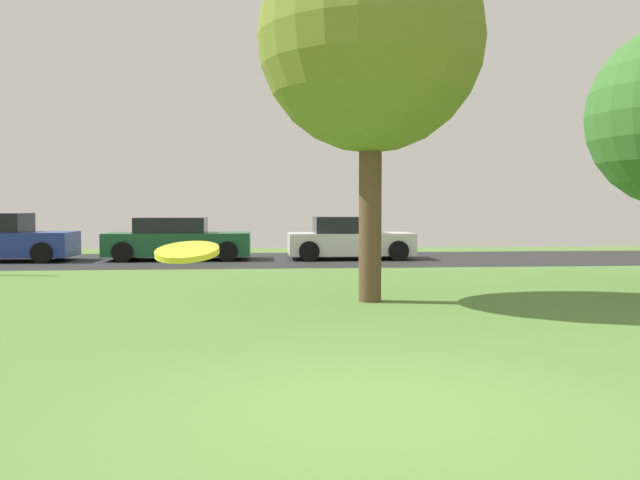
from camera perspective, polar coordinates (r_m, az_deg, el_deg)
The scene contains 6 objects.
ground_plane at distance 5.82m, azimuth 4.40°, elevation -14.09°, with size 44.00×44.00×0.00m, color #547F38.
road_strip at distance 21.57m, azimuth -2.57°, elevation -1.67°, with size 44.00×6.40×0.01m, color #28282B.
oak_tree_left at distance 12.28m, azimuth 4.37°, elevation 16.69°, with size 4.00×4.00×6.66m.
frisbee_disc at distance 2.85m, azimuth -11.31°, elevation -1.00°, with size 0.33×0.33×0.08m.
parked_car_green at distance 21.85m, azimuth -12.12°, elevation -0.02°, with size 4.56×2.02×1.36m.
parked_car_white at distance 21.73m, azimuth 2.48°, elevation 0.03°, with size 4.03×2.08×1.38m.
Camera 1 is at (-0.92, -5.49, 1.69)m, focal length 37.38 mm.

